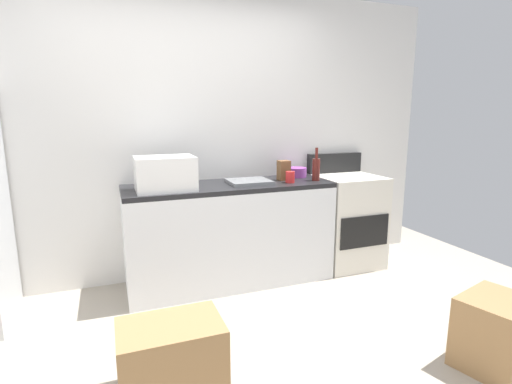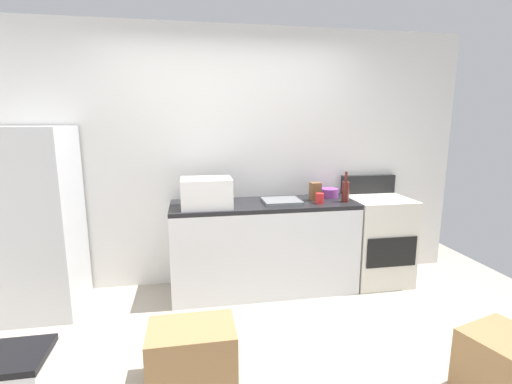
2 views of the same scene
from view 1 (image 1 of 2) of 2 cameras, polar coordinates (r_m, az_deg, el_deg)
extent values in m
plane|color=#9E9384|center=(2.59, -2.08, -24.07)|extent=(6.00, 6.00, 0.00)
cube|color=silver|center=(3.61, -10.29, 8.05)|extent=(5.00, 0.10, 2.60)
cube|color=silver|center=(3.51, -3.85, -6.38)|extent=(1.80, 0.60, 0.86)
cube|color=black|center=(3.40, -3.95, 0.86)|extent=(1.80, 0.60, 0.04)
cube|color=silver|center=(4.01, 13.07, -4.06)|extent=(0.60, 0.60, 0.90)
cube|color=black|center=(3.79, 15.62, -5.61)|extent=(0.52, 0.02, 0.30)
cube|color=black|center=(4.12, 11.40, 4.21)|extent=(0.60, 0.08, 0.20)
cube|color=white|center=(3.17, -13.17, 2.65)|extent=(0.46, 0.34, 0.27)
cube|color=slate|center=(3.41, -1.05, 1.53)|extent=(0.36, 0.32, 0.03)
cylinder|color=#591E19|center=(3.59, 8.79, 3.26)|extent=(0.07, 0.07, 0.20)
cylinder|color=#591E19|center=(3.57, 8.87, 5.65)|extent=(0.03, 0.03, 0.10)
cylinder|color=red|center=(3.45, 5.02, 2.19)|extent=(0.08, 0.08, 0.10)
cube|color=brown|center=(3.58, 4.08, 3.18)|extent=(0.10, 0.10, 0.18)
cylinder|color=purple|center=(3.78, 5.98, 2.90)|extent=(0.19, 0.19, 0.09)
cube|color=olive|center=(2.85, 31.65, -17.15)|extent=(0.51, 0.46, 0.43)
cube|color=olive|center=(2.35, -12.27, -22.58)|extent=(0.56, 0.38, 0.39)
camera|label=2|loc=(0.41, 114.38, 23.65)|focal=25.79mm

